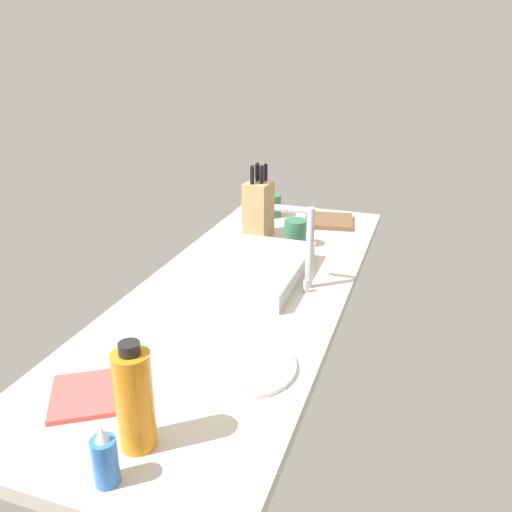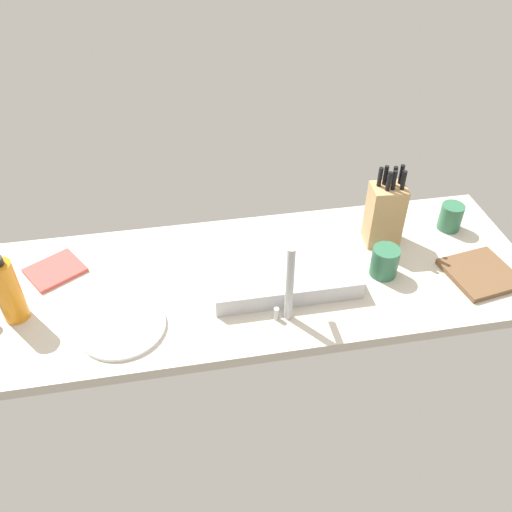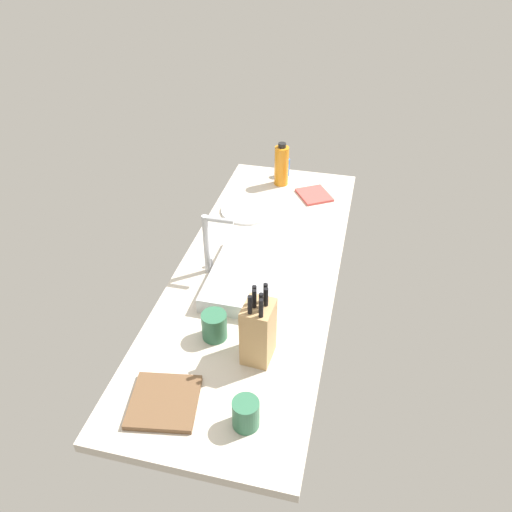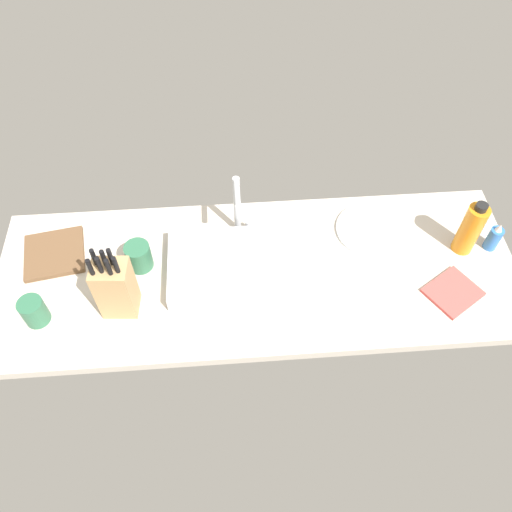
{
  "view_description": "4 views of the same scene",
  "coord_description": "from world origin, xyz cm",
  "px_view_note": "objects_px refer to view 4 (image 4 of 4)",
  "views": [
    {
      "loc": [
        139.83,
        51.62,
        74.52
      ],
      "look_at": [
        -8.02,
        0.96,
        10.75
      ],
      "focal_mm": 36.82,
      "sensor_mm": 36.0,
      "label": 1
    },
    {
      "loc": [
        22.47,
        123.76,
        117.76
      ],
      "look_at": [
        -0.25,
        -3.42,
        9.04
      ],
      "focal_mm": 37.39,
      "sensor_mm": 36.0,
      "label": 2
    },
    {
      "loc": [
        -157.3,
        -36.85,
        129.83
      ],
      "look_at": [
        1.56,
        1.17,
        8.73
      ],
      "focal_mm": 35.8,
      "sensor_mm": 36.0,
      "label": 3
    },
    {
      "loc": [
        -8.28,
        -102.42,
        149.69
      ],
      "look_at": [
        -0.54,
        1.42,
        10.46
      ],
      "focal_mm": 36.77,
      "sensor_mm": 36.0,
      "label": 4
    }
  ],
  "objects_px": {
    "soap_bottle": "(494,238)",
    "ceramic_cup": "(139,256)",
    "faucet": "(238,204)",
    "cutting_board": "(54,254)",
    "knife_block": "(115,287)",
    "dish_towel": "(453,292)",
    "coffee_mug": "(34,311)",
    "sink_basin": "(235,265)",
    "dinner_plate": "(371,230)",
    "water_bottle": "(470,229)"
  },
  "relations": [
    {
      "from": "sink_basin",
      "to": "knife_block",
      "type": "height_order",
      "value": "knife_block"
    },
    {
      "from": "faucet",
      "to": "coffee_mug",
      "type": "distance_m",
      "value": 0.73
    },
    {
      "from": "dish_towel",
      "to": "coffee_mug",
      "type": "distance_m",
      "value": 1.35
    },
    {
      "from": "cutting_board",
      "to": "dinner_plate",
      "type": "bearing_deg",
      "value": 1.4
    },
    {
      "from": "cutting_board",
      "to": "water_bottle",
      "type": "xyz_separation_m",
      "value": [
        1.42,
        -0.07,
        0.1
      ]
    },
    {
      "from": "sink_basin",
      "to": "cutting_board",
      "type": "xyz_separation_m",
      "value": [
        -0.63,
        0.11,
        -0.02
      ]
    },
    {
      "from": "soap_bottle",
      "to": "water_bottle",
      "type": "xyz_separation_m",
      "value": [
        -0.1,
        0.0,
        0.05
      ]
    },
    {
      "from": "dish_towel",
      "to": "knife_block",
      "type": "bearing_deg",
      "value": 178.49
    },
    {
      "from": "ceramic_cup",
      "to": "dinner_plate",
      "type": "bearing_deg",
      "value": 6.43
    },
    {
      "from": "faucet",
      "to": "soap_bottle",
      "type": "xyz_separation_m",
      "value": [
        0.88,
        -0.13,
        -0.1
      ]
    },
    {
      "from": "dinner_plate",
      "to": "dish_towel",
      "type": "relative_size",
      "value": 1.54
    },
    {
      "from": "sink_basin",
      "to": "faucet",
      "type": "bearing_deg",
      "value": 83.27
    },
    {
      "from": "knife_block",
      "to": "dish_towel",
      "type": "height_order",
      "value": "knife_block"
    },
    {
      "from": "faucet",
      "to": "dish_towel",
      "type": "distance_m",
      "value": 0.77
    },
    {
      "from": "knife_block",
      "to": "ceramic_cup",
      "type": "xyz_separation_m",
      "value": [
        0.05,
        0.16,
        -0.06
      ]
    },
    {
      "from": "faucet",
      "to": "ceramic_cup",
      "type": "bearing_deg",
      "value": -160.57
    },
    {
      "from": "cutting_board",
      "to": "water_bottle",
      "type": "relative_size",
      "value": 0.9
    },
    {
      "from": "water_bottle",
      "to": "dish_towel",
      "type": "height_order",
      "value": "water_bottle"
    },
    {
      "from": "knife_block",
      "to": "coffee_mug",
      "type": "bearing_deg",
      "value": -169.96
    },
    {
      "from": "soap_bottle",
      "to": "dish_towel",
      "type": "height_order",
      "value": "soap_bottle"
    },
    {
      "from": "dish_towel",
      "to": "ceramic_cup",
      "type": "bearing_deg",
      "value": 169.43
    },
    {
      "from": "dish_towel",
      "to": "coffee_mug",
      "type": "bearing_deg",
      "value": 179.88
    },
    {
      "from": "faucet",
      "to": "dish_towel",
      "type": "bearing_deg",
      "value": -24.41
    },
    {
      "from": "soap_bottle",
      "to": "sink_basin",
      "type": "bearing_deg",
      "value": -177.73
    },
    {
      "from": "faucet",
      "to": "cutting_board",
      "type": "xyz_separation_m",
      "value": [
        -0.65,
        -0.06,
        -0.14
      ]
    },
    {
      "from": "faucet",
      "to": "coffee_mug",
      "type": "relative_size",
      "value": 2.71
    },
    {
      "from": "sink_basin",
      "to": "dish_towel",
      "type": "relative_size",
      "value": 2.76
    },
    {
      "from": "knife_block",
      "to": "faucet",
      "type": "bearing_deg",
      "value": 40.32
    },
    {
      "from": "soap_bottle",
      "to": "water_bottle",
      "type": "distance_m",
      "value": 0.11
    },
    {
      "from": "soap_bottle",
      "to": "coffee_mug",
      "type": "height_order",
      "value": "soap_bottle"
    },
    {
      "from": "water_bottle",
      "to": "dish_towel",
      "type": "xyz_separation_m",
      "value": [
        -0.09,
        -0.18,
        -0.1
      ]
    },
    {
      "from": "cutting_board",
      "to": "faucet",
      "type": "bearing_deg",
      "value": 4.96
    },
    {
      "from": "cutting_board",
      "to": "coffee_mug",
      "type": "bearing_deg",
      "value": -92.72
    },
    {
      "from": "sink_basin",
      "to": "cutting_board",
      "type": "distance_m",
      "value": 0.64
    },
    {
      "from": "sink_basin",
      "to": "water_bottle",
      "type": "xyz_separation_m",
      "value": [
        0.8,
        0.04,
        0.07
      ]
    },
    {
      "from": "knife_block",
      "to": "dinner_plate",
      "type": "distance_m",
      "value": 0.91
    },
    {
      "from": "knife_block",
      "to": "soap_bottle",
      "type": "bearing_deg",
      "value": 11.28
    },
    {
      "from": "soap_bottle",
      "to": "ceramic_cup",
      "type": "distance_m",
      "value": 1.22
    },
    {
      "from": "soap_bottle",
      "to": "faucet",
      "type": "bearing_deg",
      "value": 171.43
    },
    {
      "from": "dinner_plate",
      "to": "ceramic_cup",
      "type": "relative_size",
      "value": 2.52
    },
    {
      "from": "cutting_board",
      "to": "soap_bottle",
      "type": "bearing_deg",
      "value": -2.86
    },
    {
      "from": "cutting_board",
      "to": "coffee_mug",
      "type": "height_order",
      "value": "coffee_mug"
    },
    {
      "from": "sink_basin",
      "to": "dinner_plate",
      "type": "height_order",
      "value": "sink_basin"
    },
    {
      "from": "water_bottle",
      "to": "ceramic_cup",
      "type": "relative_size",
      "value": 2.25
    },
    {
      "from": "cutting_board",
      "to": "dish_towel",
      "type": "distance_m",
      "value": 1.36
    },
    {
      "from": "faucet",
      "to": "coffee_mug",
      "type": "xyz_separation_m",
      "value": [
        -0.66,
        -0.31,
        -0.1
      ]
    },
    {
      "from": "dish_towel",
      "to": "sink_basin",
      "type": "bearing_deg",
      "value": 168.39
    },
    {
      "from": "faucet",
      "to": "ceramic_cup",
      "type": "distance_m",
      "value": 0.38
    },
    {
      "from": "water_bottle",
      "to": "dinner_plate",
      "type": "xyz_separation_m",
      "value": [
        -0.3,
        0.1,
        -0.1
      ]
    },
    {
      "from": "coffee_mug",
      "to": "soap_bottle",
      "type": "bearing_deg",
      "value": 6.65
    }
  ]
}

